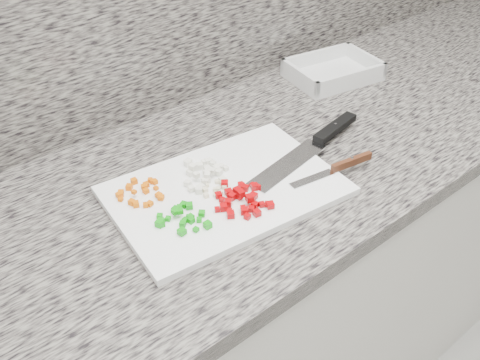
# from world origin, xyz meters

# --- Properties ---
(cabinet) EXTENTS (3.92, 0.62, 0.86)m
(cabinet) POSITION_xyz_m (0.00, 1.44, 0.43)
(cabinet) COLOR white
(cabinet) RESTS_ON ground
(countertop) EXTENTS (3.96, 0.64, 0.04)m
(countertop) POSITION_xyz_m (0.00, 1.44, 0.88)
(countertop) COLOR slate
(countertop) RESTS_ON cabinet
(cutting_board) EXTENTS (0.46, 0.34, 0.01)m
(cutting_board) POSITION_xyz_m (-0.06, 1.38, 0.91)
(cutting_board) COLOR white
(cutting_board) RESTS_ON countertop
(carrot_pile) EXTENTS (0.09, 0.09, 0.01)m
(carrot_pile) POSITION_xyz_m (-0.20, 1.47, 0.92)
(carrot_pile) COLOR #D15A04
(carrot_pile) RESTS_ON cutting_board
(onion_pile) EXTENTS (0.10, 0.11, 0.02)m
(onion_pile) POSITION_xyz_m (-0.07, 1.44, 0.92)
(onion_pile) COLOR white
(onion_pile) RESTS_ON cutting_board
(green_pepper_pile) EXTENTS (0.09, 0.09, 0.02)m
(green_pepper_pile) POSITION_xyz_m (-0.19, 1.36, 0.92)
(green_pepper_pile) COLOR #0D940D
(green_pepper_pile) RESTS_ON cutting_board
(red_pepper_pile) EXTENTS (0.11, 0.12, 0.02)m
(red_pepper_pile) POSITION_xyz_m (-0.07, 1.33, 0.92)
(red_pepper_pile) COLOR #9F0206
(red_pepper_pile) RESTS_ON cutting_board
(garlic_pile) EXTENTS (0.06, 0.05, 0.01)m
(garlic_pile) POSITION_xyz_m (-0.09, 1.39, 0.92)
(garlic_pile) COLOR beige
(garlic_pile) RESTS_ON cutting_board
(chef_knife) EXTENTS (0.35, 0.10, 0.02)m
(chef_knife) POSITION_xyz_m (0.19, 1.38, 0.92)
(chef_knife) COLOR silver
(chef_knife) RESTS_ON cutting_board
(paring_knife) EXTENTS (0.20, 0.05, 0.02)m
(paring_knife) POSITION_xyz_m (0.16, 1.28, 0.92)
(paring_knife) COLOR silver
(paring_knife) RESTS_ON cutting_board
(tray) EXTENTS (0.25, 0.20, 0.05)m
(tray) POSITION_xyz_m (0.47, 1.59, 0.92)
(tray) COLOR silver
(tray) RESTS_ON countertop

